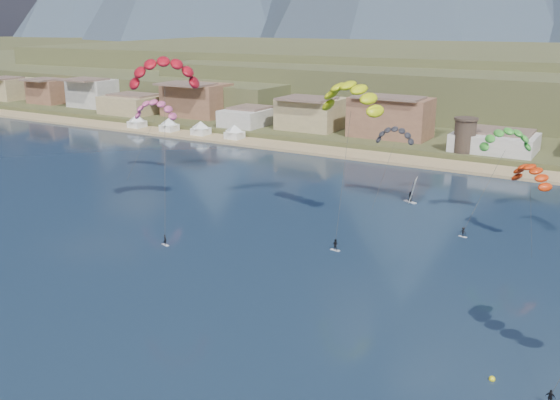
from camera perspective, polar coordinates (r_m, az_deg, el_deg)
name	(u,v)px	position (r m, az deg, el deg)	size (l,w,h in m)	color
ground	(120,374)	(66.52, -14.49, -15.23)	(2400.00, 2400.00, 0.00)	black
beach	(434,163)	(154.73, 13.91, 3.30)	(2200.00, 12.00, 0.90)	tan
town	(316,111)	(182.41, 3.36, 8.20)	(400.00, 24.00, 12.00)	silver
watchtower	(465,135)	(159.87, 16.62, 5.75)	(5.82, 5.82, 8.60)	#47382D
beach_tents	(184,123)	(189.28, -8.82, 7.02)	(43.40, 6.40, 5.00)	white
kitesurfer_red	(164,68)	(105.60, -10.62, 11.84)	(14.17, 16.40, 29.87)	silver
kitesurfer_yellow	(351,93)	(101.32, 6.58, 9.75)	(12.76, 15.47, 26.17)	silver
kitesurfer_green	(506,137)	(111.10, 20.08, 5.49)	(9.44, 15.05, 18.64)	silver
distant_kite_pink	(155,106)	(139.79, -11.43, 8.44)	(10.59, 7.41, 18.71)	#262626
distant_kite_dark	(395,132)	(119.24, 10.52, 6.12)	(7.88, 6.06, 16.21)	#262626
distant_kite_orange	(532,171)	(103.55, 22.12, 2.45)	(7.90, 7.77, 14.50)	#262626
windsurfer	(411,195)	(121.60, 11.97, 0.49)	(2.96, 3.12, 4.86)	silver
buoy	(492,379)	(66.99, 18.89, -15.29)	(0.63, 0.63, 0.63)	yellow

